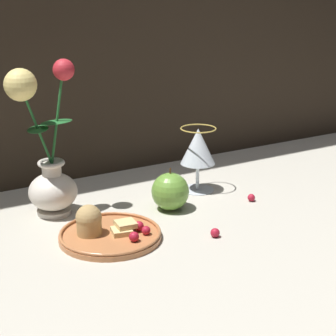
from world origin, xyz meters
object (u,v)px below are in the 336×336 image
at_px(apple_beside_vase, 170,191).
at_px(vase, 48,162).
at_px(plate_with_pastries, 107,231).
at_px(wine_glass, 198,149).

bearing_deg(apple_beside_vase, vase, 156.14).
bearing_deg(apple_beside_vase, plate_with_pastries, -159.69).
distance_m(vase, wine_glass, 0.34).
relative_size(plate_with_pastries, wine_glass, 1.30).
height_order(plate_with_pastries, wine_glass, wine_glass).
bearing_deg(vase, plate_with_pastries, -73.21).
distance_m(plate_with_pastries, apple_beside_vase, 0.19).
xyz_separation_m(vase, apple_beside_vase, (0.23, -0.10, -0.07)).
relative_size(vase, apple_beside_vase, 3.46).
height_order(vase, wine_glass, vase).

